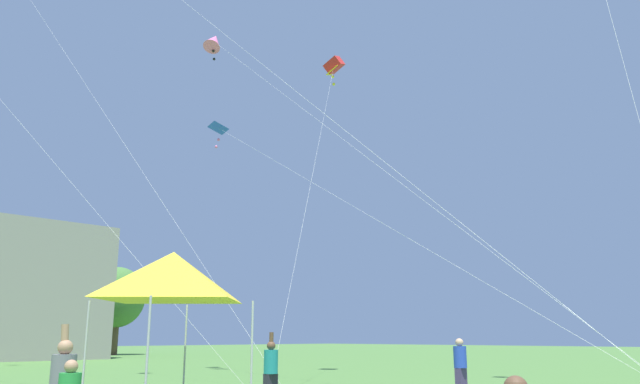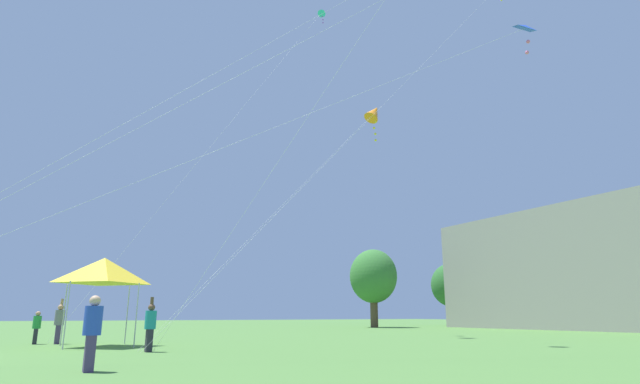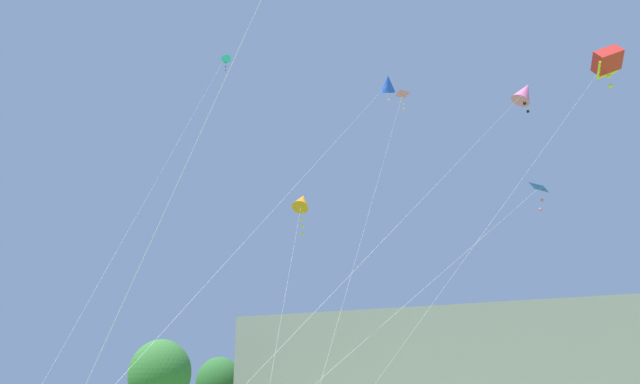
{
  "view_description": "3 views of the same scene",
  "coord_description": "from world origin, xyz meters",
  "px_view_note": "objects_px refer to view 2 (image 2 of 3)",
  "views": [
    {
      "loc": [
        -12.61,
        -6.21,
        1.87
      ],
      "look_at": [
        4.06,
        10.01,
        7.26
      ],
      "focal_mm": 35.0,
      "sensor_mm": 36.0,
      "label": 1
    },
    {
      "loc": [
        19.67,
        4.19,
        1.34
      ],
      "look_at": [
        4.22,
        12.62,
        5.67
      ],
      "focal_mm": 28.0,
      "sensor_mm": 36.0,
      "label": 2
    },
    {
      "loc": [
        9.18,
        -9.44,
        3.56
      ],
      "look_at": [
        -0.27,
        11.63,
        11.18
      ],
      "focal_mm": 35.0,
      "sensor_mm": 36.0,
      "label": 3
    }
  ],
  "objects_px": {
    "festival_tent": "(104,271)",
    "person_grey_shirt": "(59,322)",
    "person_teal_shirt": "(150,325)",
    "person_blue_shirt": "(92,330)",
    "kite_orange_diamond_1": "(374,113)",
    "kite_blue_delta_0": "(523,29)",
    "kite_cyan_diamond_7": "(322,13)",
    "person_green_shirt": "(37,326)"
  },
  "relations": [
    {
      "from": "festival_tent",
      "to": "kite_cyan_diamond_7",
      "type": "bearing_deg",
      "value": 115.23
    },
    {
      "from": "festival_tent",
      "to": "person_grey_shirt",
      "type": "relative_size",
      "value": 1.83
    },
    {
      "from": "person_blue_shirt",
      "to": "person_teal_shirt",
      "type": "relative_size",
      "value": 0.91
    },
    {
      "from": "kite_cyan_diamond_7",
      "to": "person_grey_shirt",
      "type": "bearing_deg",
      "value": -76.28
    },
    {
      "from": "person_blue_shirt",
      "to": "person_grey_shirt",
      "type": "height_order",
      "value": "person_grey_shirt"
    },
    {
      "from": "kite_cyan_diamond_7",
      "to": "kite_blue_delta_0",
      "type": "bearing_deg",
      "value": -1.79
    },
    {
      "from": "person_green_shirt",
      "to": "person_grey_shirt",
      "type": "distance_m",
      "value": 0.98
    },
    {
      "from": "person_green_shirt",
      "to": "kite_orange_diamond_1",
      "type": "xyz_separation_m",
      "value": [
        1.48,
        18.51,
        13.89
      ]
    },
    {
      "from": "kite_cyan_diamond_7",
      "to": "kite_orange_diamond_1",
      "type": "bearing_deg",
      "value": 13.01
    },
    {
      "from": "person_grey_shirt",
      "to": "person_green_shirt",
      "type": "bearing_deg",
      "value": 142.45
    },
    {
      "from": "person_teal_shirt",
      "to": "kite_cyan_diamond_7",
      "type": "relative_size",
      "value": 0.08
    },
    {
      "from": "person_blue_shirt",
      "to": "person_teal_shirt",
      "type": "height_order",
      "value": "person_teal_shirt"
    },
    {
      "from": "person_grey_shirt",
      "to": "person_teal_shirt",
      "type": "bearing_deg",
      "value": -89.46
    },
    {
      "from": "person_teal_shirt",
      "to": "person_green_shirt",
      "type": "bearing_deg",
      "value": 150.25
    },
    {
      "from": "person_grey_shirt",
      "to": "person_blue_shirt",
      "type": "bearing_deg",
      "value": -108.99
    },
    {
      "from": "festival_tent",
      "to": "person_green_shirt",
      "type": "distance_m",
      "value": 4.74
    },
    {
      "from": "kite_orange_diamond_1",
      "to": "person_blue_shirt",
      "type": "bearing_deg",
      "value": -54.47
    },
    {
      "from": "kite_blue_delta_0",
      "to": "kite_cyan_diamond_7",
      "type": "bearing_deg",
      "value": 178.21
    },
    {
      "from": "person_green_shirt",
      "to": "person_blue_shirt",
      "type": "bearing_deg",
      "value": -91.22
    },
    {
      "from": "person_grey_shirt",
      "to": "person_teal_shirt",
      "type": "xyz_separation_m",
      "value": [
        7.37,
        2.82,
        -0.05
      ]
    },
    {
      "from": "festival_tent",
      "to": "kite_cyan_diamond_7",
      "type": "relative_size",
      "value": 0.15
    },
    {
      "from": "festival_tent",
      "to": "person_blue_shirt",
      "type": "bearing_deg",
      "value": -6.0
    },
    {
      "from": "festival_tent",
      "to": "person_teal_shirt",
      "type": "distance_m",
      "value": 5.07
    },
    {
      "from": "kite_orange_diamond_1",
      "to": "person_grey_shirt",
      "type": "bearing_deg",
      "value": -93.89
    },
    {
      "from": "person_grey_shirt",
      "to": "kite_orange_diamond_1",
      "type": "height_order",
      "value": "kite_orange_diamond_1"
    },
    {
      "from": "festival_tent",
      "to": "person_grey_shirt",
      "type": "bearing_deg",
      "value": -154.79
    },
    {
      "from": "person_blue_shirt",
      "to": "festival_tent",
      "type": "bearing_deg",
      "value": -161.0
    },
    {
      "from": "festival_tent",
      "to": "kite_blue_delta_0",
      "type": "height_order",
      "value": "kite_blue_delta_0"
    },
    {
      "from": "person_teal_shirt",
      "to": "kite_blue_delta_0",
      "type": "xyz_separation_m",
      "value": [
        7.41,
        12.98,
        12.18
      ]
    },
    {
      "from": "festival_tent",
      "to": "person_teal_shirt",
      "type": "relative_size",
      "value": 1.92
    },
    {
      "from": "person_teal_shirt",
      "to": "person_blue_shirt",
      "type": "bearing_deg",
      "value": -77.77
    },
    {
      "from": "festival_tent",
      "to": "person_grey_shirt",
      "type": "xyz_separation_m",
      "value": [
        -3.05,
        -1.43,
        -2.22
      ]
    },
    {
      "from": "person_blue_shirt",
      "to": "kite_orange_diamond_1",
      "type": "bearing_deg",
      "value": 150.53
    },
    {
      "from": "person_green_shirt",
      "to": "kite_cyan_diamond_7",
      "type": "xyz_separation_m",
      "value": [
        -3.72,
        17.3,
        24.3
      ]
    },
    {
      "from": "person_green_shirt",
      "to": "person_grey_shirt",
      "type": "relative_size",
      "value": 0.72
    },
    {
      "from": "person_green_shirt",
      "to": "person_blue_shirt",
      "type": "distance_m",
      "value": 13.86
    },
    {
      "from": "festival_tent",
      "to": "person_teal_shirt",
      "type": "xyz_separation_m",
      "value": [
        4.32,
        1.39,
        -2.27
      ]
    },
    {
      "from": "person_green_shirt",
      "to": "kite_orange_diamond_1",
      "type": "bearing_deg",
      "value": -10.95
    },
    {
      "from": "festival_tent",
      "to": "kite_orange_diamond_1",
      "type": "xyz_separation_m",
      "value": [
        -1.85,
        16.16,
        11.46
      ]
    },
    {
      "from": "kite_blue_delta_0",
      "to": "kite_orange_diamond_1",
      "type": "bearing_deg",
      "value": 172.51
    },
    {
      "from": "kite_orange_diamond_1",
      "to": "kite_cyan_diamond_7",
      "type": "distance_m",
      "value": 11.7
    },
    {
      "from": "kite_orange_diamond_1",
      "to": "kite_cyan_diamond_7",
      "type": "bearing_deg",
      "value": -166.99
    }
  ]
}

